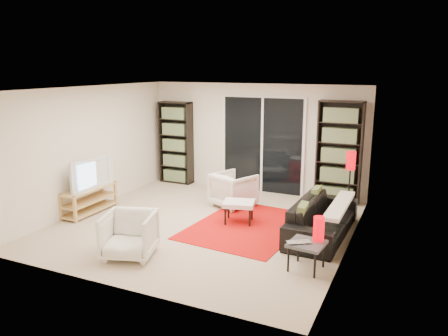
# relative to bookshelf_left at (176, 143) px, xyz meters

# --- Properties ---
(floor) EXTENTS (5.00, 5.00, 0.00)m
(floor) POSITION_rel_bookshelf_left_xyz_m (1.95, -2.33, -0.98)
(floor) COLOR #CAB594
(floor) RESTS_ON ground
(wall_back) EXTENTS (5.00, 0.02, 2.40)m
(wall_back) POSITION_rel_bookshelf_left_xyz_m (1.95, 0.17, 0.22)
(wall_back) COLOR silver
(wall_back) RESTS_ON ground
(wall_front) EXTENTS (5.00, 0.02, 2.40)m
(wall_front) POSITION_rel_bookshelf_left_xyz_m (1.95, -4.83, 0.22)
(wall_front) COLOR silver
(wall_front) RESTS_ON ground
(wall_left) EXTENTS (0.02, 5.00, 2.40)m
(wall_left) POSITION_rel_bookshelf_left_xyz_m (-0.55, -2.33, 0.22)
(wall_left) COLOR silver
(wall_left) RESTS_ON ground
(wall_right) EXTENTS (0.02, 5.00, 2.40)m
(wall_right) POSITION_rel_bookshelf_left_xyz_m (4.45, -2.33, 0.22)
(wall_right) COLOR silver
(wall_right) RESTS_ON ground
(ceiling) EXTENTS (5.00, 5.00, 0.02)m
(ceiling) POSITION_rel_bookshelf_left_xyz_m (1.95, -2.33, 1.42)
(ceiling) COLOR white
(ceiling) RESTS_ON wall_back
(sliding_door) EXTENTS (1.92, 0.08, 2.16)m
(sliding_door) POSITION_rel_bookshelf_left_xyz_m (2.15, 0.13, 0.07)
(sliding_door) COLOR white
(sliding_door) RESTS_ON ground
(bookshelf_left) EXTENTS (0.80, 0.30, 1.95)m
(bookshelf_left) POSITION_rel_bookshelf_left_xyz_m (0.00, 0.00, 0.00)
(bookshelf_left) COLOR black
(bookshelf_left) RESTS_ON ground
(bookshelf_right) EXTENTS (0.90, 0.30, 2.10)m
(bookshelf_right) POSITION_rel_bookshelf_left_xyz_m (3.85, -0.00, 0.07)
(bookshelf_right) COLOR black
(bookshelf_right) RESTS_ON ground
(tv_stand) EXTENTS (0.39, 1.23, 0.50)m
(tv_stand) POSITION_rel_bookshelf_left_xyz_m (-0.36, -2.66, -0.71)
(tv_stand) COLOR #E3B46B
(tv_stand) RESTS_ON floor
(tv) EXTENTS (0.25, 1.02, 0.58)m
(tv) POSITION_rel_bookshelf_left_xyz_m (-0.34, -2.66, -0.18)
(tv) COLOR black
(tv) RESTS_ON tv_stand
(rug) EXTENTS (1.95, 2.52, 0.01)m
(rug) POSITION_rel_bookshelf_left_xyz_m (2.69, -2.09, -0.97)
(rug) COLOR red
(rug) RESTS_ON floor
(sofa) EXTENTS (0.86, 2.07, 0.60)m
(sofa) POSITION_rel_bookshelf_left_xyz_m (3.97, -1.95, -0.68)
(sofa) COLOR black
(sofa) RESTS_ON floor
(armchair_back) EXTENTS (0.98, 0.99, 0.69)m
(armchair_back) POSITION_rel_bookshelf_left_xyz_m (2.01, -1.16, -0.63)
(armchair_back) COLOR silver
(armchair_back) RESTS_ON floor
(armchair_front) EXTENTS (0.91, 0.92, 0.67)m
(armchair_front) POSITION_rel_bookshelf_left_xyz_m (1.55, -3.99, -0.64)
(armchair_front) COLOR silver
(armchair_front) RESTS_ON floor
(ottoman) EXTENTS (0.64, 0.57, 0.40)m
(ottoman) POSITION_rel_bookshelf_left_xyz_m (2.48, -1.99, -0.63)
(ottoman) COLOR silver
(ottoman) RESTS_ON floor
(side_table) EXTENTS (0.52, 0.52, 0.40)m
(side_table) POSITION_rel_bookshelf_left_xyz_m (4.05, -3.32, -0.62)
(side_table) COLOR #3F3F43
(side_table) RESTS_ON floor
(laptop) EXTENTS (0.39, 0.36, 0.03)m
(laptop) POSITION_rel_bookshelf_left_xyz_m (3.98, -3.43, -0.56)
(laptop) COLOR silver
(laptop) RESTS_ON side_table
(table_lamp) EXTENTS (0.15, 0.15, 0.35)m
(table_lamp) POSITION_rel_bookshelf_left_xyz_m (4.17, -3.19, -0.40)
(table_lamp) COLOR #CF000A
(table_lamp) RESTS_ON side_table
(floor_lamp) EXTENTS (0.19, 0.19, 1.26)m
(floor_lamp) POSITION_rel_bookshelf_left_xyz_m (4.22, -0.86, -0.03)
(floor_lamp) COLOR black
(floor_lamp) RESTS_ON floor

